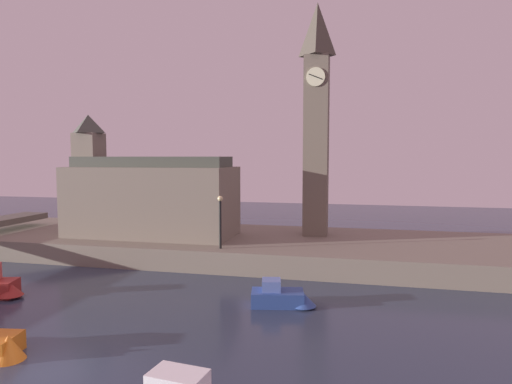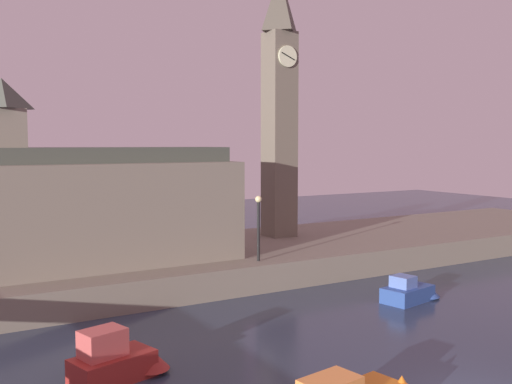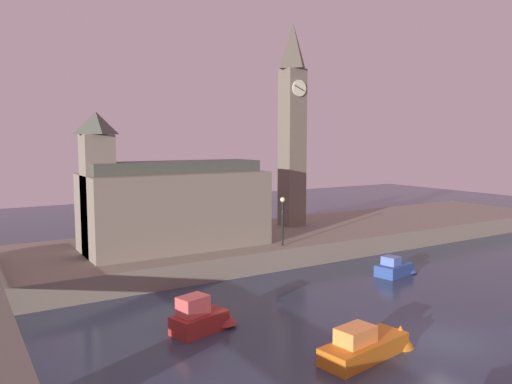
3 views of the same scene
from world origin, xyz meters
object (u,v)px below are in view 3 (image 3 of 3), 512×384
object	(u,v)px
parliament_hall	(170,205)
boat_tour_blue	(397,268)
boat_patrol_orange	(372,344)
clock_tower	(292,122)
boat_dinghy_red	(203,318)
streetlamp	(283,215)

from	to	relation	value
parliament_hall	boat_tour_blue	size ratio (longest dim) A/B	3.60
boat_patrol_orange	boat_tour_blue	distance (m)	13.65
clock_tower	boat_dinghy_red	bearing A→B (deg)	-136.98
clock_tower	boat_tour_blue	xyz separation A→B (m)	(-0.38, -12.85, -10.26)
boat_patrol_orange	boat_dinghy_red	world-z (taller)	boat_dinghy_red
clock_tower	streetlamp	world-z (taller)	clock_tower
streetlamp	boat_patrol_orange	bearing A→B (deg)	-110.48
parliament_hall	boat_tour_blue	distance (m)	16.38
boat_patrol_orange	streetlamp	bearing A→B (deg)	69.52
boat_dinghy_red	streetlamp	bearing A→B (deg)	38.53
streetlamp	parliament_hall	bearing A→B (deg)	152.86
boat_dinghy_red	boat_tour_blue	bearing A→B (deg)	7.81
clock_tower	streetlamp	size ratio (longest dim) A/B	5.03
clock_tower	parliament_hall	size ratio (longest dim) A/B	1.39
parliament_hall	streetlamp	bearing A→B (deg)	-27.14
parliament_hall	streetlamp	size ratio (longest dim) A/B	3.63
parliament_hall	boat_dinghy_red	distance (m)	12.98
clock_tower	boat_tour_blue	world-z (taller)	clock_tower
boat_tour_blue	parliament_hall	bearing A→B (deg)	141.86
clock_tower	boat_tour_blue	bearing A→B (deg)	-91.71
boat_tour_blue	boat_patrol_orange	bearing A→B (deg)	-141.86
boat_patrol_orange	boat_dinghy_red	size ratio (longest dim) A/B	1.45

